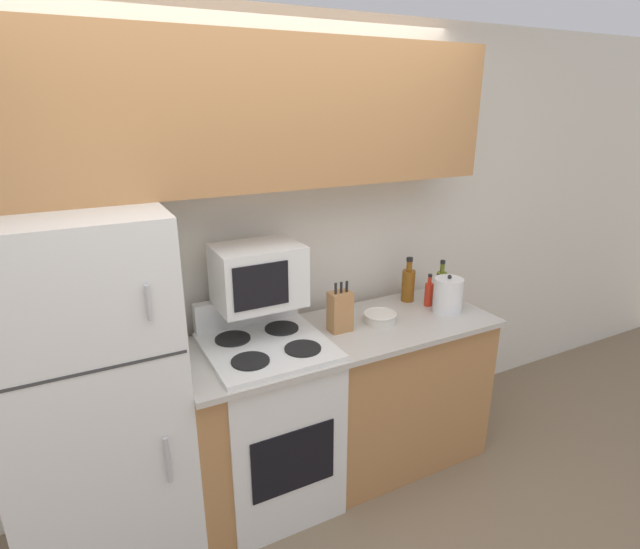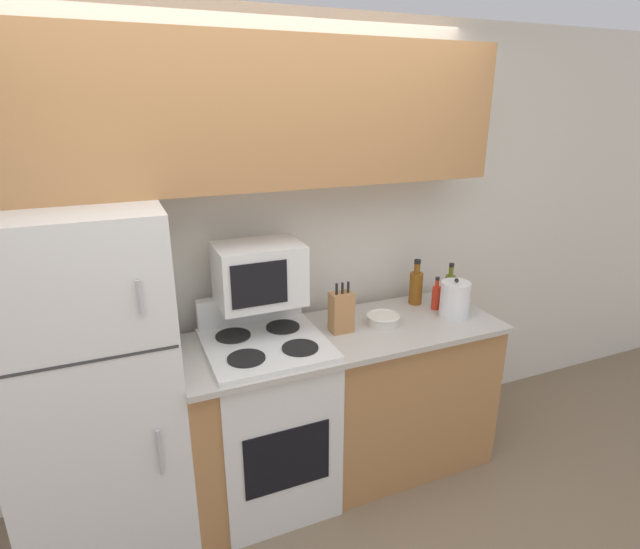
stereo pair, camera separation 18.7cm
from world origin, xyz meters
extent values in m
plane|color=#7F6B51|center=(0.00, 0.00, 0.00)|extent=(12.00, 12.00, 0.00)
cube|color=silver|center=(0.00, 0.70, 1.27)|extent=(8.00, 0.05, 2.55)
cube|color=#B27A47|center=(0.37, 0.30, 0.45)|extent=(1.76, 0.59, 0.90)
cube|color=#BCB7AD|center=(0.37, 0.28, 0.91)|extent=(1.76, 0.63, 0.03)
cube|color=white|center=(-0.88, 0.33, 0.85)|extent=(0.74, 0.66, 1.70)
cube|color=#383838|center=(-0.88, 0.00, 1.15)|extent=(0.72, 0.01, 0.01)
cylinder|color=#B7B7BC|center=(-0.65, -0.01, 1.39)|extent=(0.02, 0.02, 0.14)
cylinder|color=#B7B7BC|center=(-0.65, -0.01, 0.68)|extent=(0.02, 0.02, 0.22)
cube|color=#B27A47|center=(0.00, 0.51, 2.04)|extent=(2.50, 0.34, 0.69)
cube|color=white|center=(-0.07, 0.28, 0.47)|extent=(0.60, 0.59, 0.95)
cube|color=black|center=(-0.07, -0.02, 0.46)|extent=(0.43, 0.01, 0.34)
cube|color=#2D2D2D|center=(-0.07, 0.28, 0.94)|extent=(0.58, 0.57, 0.01)
cube|color=white|center=(-0.07, 0.56, 1.03)|extent=(0.58, 0.06, 0.16)
cylinder|color=black|center=(-0.21, 0.15, 0.95)|extent=(0.18, 0.18, 0.01)
cylinder|color=black|center=(0.06, 0.15, 0.95)|extent=(0.18, 0.18, 0.01)
cylinder|color=black|center=(-0.21, 0.41, 0.95)|extent=(0.18, 0.18, 0.01)
cylinder|color=black|center=(0.06, 0.41, 0.95)|extent=(0.18, 0.18, 0.01)
cube|color=white|center=(-0.05, 0.42, 1.27)|extent=(0.43, 0.31, 0.31)
cube|color=black|center=(-0.10, 0.26, 1.27)|extent=(0.28, 0.01, 0.22)
cube|color=#B27A47|center=(0.36, 0.29, 1.04)|extent=(0.12, 0.09, 0.22)
cylinder|color=black|center=(0.32, 0.29, 1.18)|extent=(0.01, 0.01, 0.06)
cylinder|color=black|center=(0.36, 0.29, 1.18)|extent=(0.01, 0.01, 0.06)
cylinder|color=black|center=(0.39, 0.29, 1.18)|extent=(0.01, 0.01, 0.06)
cylinder|color=silver|center=(0.61, 0.28, 0.95)|extent=(0.18, 0.18, 0.05)
torus|color=silver|center=(0.61, 0.28, 0.98)|extent=(0.19, 0.19, 0.01)
cylinder|color=brown|center=(0.94, 0.47, 1.02)|extent=(0.08, 0.08, 0.20)
cylinder|color=brown|center=(0.94, 0.47, 1.15)|extent=(0.04, 0.04, 0.06)
cylinder|color=black|center=(0.94, 0.47, 1.20)|extent=(0.04, 0.04, 0.02)
cylinder|color=red|center=(1.00, 0.35, 1.00)|extent=(0.05, 0.05, 0.14)
cylinder|color=red|center=(1.00, 0.35, 1.09)|extent=(0.02, 0.02, 0.04)
cylinder|color=black|center=(1.00, 0.35, 1.12)|extent=(0.02, 0.03, 0.02)
cylinder|color=#5B6619|center=(1.12, 0.39, 1.02)|extent=(0.06, 0.06, 0.18)
cylinder|color=#5B6619|center=(1.12, 0.39, 1.14)|extent=(0.03, 0.03, 0.06)
cylinder|color=black|center=(1.12, 0.39, 1.18)|extent=(0.03, 0.03, 0.02)
cylinder|color=white|center=(1.04, 0.22, 1.03)|extent=(0.17, 0.17, 0.21)
sphere|color=black|center=(1.04, 0.22, 1.15)|extent=(0.02, 0.02, 0.02)
camera|label=1|loc=(-0.87, -1.83, 2.10)|focal=28.00mm
camera|label=2|loc=(-0.70, -1.91, 2.10)|focal=28.00mm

